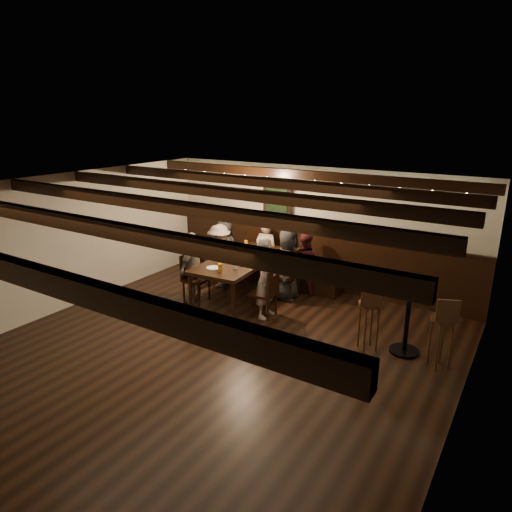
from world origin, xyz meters
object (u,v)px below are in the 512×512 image
Objects in this scene: chair_left_far at (196,287)px; person_left_near at (219,255)px; dining_table at (241,262)px; person_bench_left at (225,249)px; chair_right_far at (265,302)px; person_right_near at (288,264)px; bar_stool_right at (441,341)px; person_bench_right at (304,263)px; chair_left_near at (221,273)px; high_top_table at (408,309)px; person_left_far at (193,267)px; person_bench_centre at (266,252)px; person_right_far at (266,278)px; chair_right_near at (286,284)px; bar_stool_left at (368,325)px.

chair_left_far is 0.71× the size of person_left_near.
dining_table is 1.77× the size of person_bench_left.
chair_left_far is at bearing 90.00° from chair_right_far.
person_left_near is 0.93× the size of person_right_near.
person_right_near is 3.13m from bar_stool_right.
person_bench_left is (-0.29, 1.33, 0.35)m from chair_left_far.
person_bench_right reaches higher than chair_right_far.
chair_left_near is 0.86× the size of high_top_table.
person_bench_right is 1.15× the size of high_top_table.
person_left_far is at bearing 120.96° from person_right_near.
person_bench_right reaches higher than chair_left_far.
dining_table is 2.56× the size of chair_right_far.
high_top_table is (3.23, -1.41, 0.03)m from person_bench_centre.
person_bench_right is 0.91× the size of person_left_far.
dining_table is at bearing 173.34° from high_top_table.
dining_table is 1.85× the size of person_bench_right.
bar_stool_right is (2.87, -0.14, -0.32)m from person_right_far.
person_left_far reaches higher than dining_table.
person_bench_centre is 3.53m from high_top_table.
person_left_near is (-0.03, -0.00, 0.36)m from chair_left_near.
person_right_far is at bearing 90.00° from chair_left_far.
person_left_far is at bearing 96.34° from person_bench_left.
chair_left_far is (-0.68, -0.51, -0.47)m from dining_table.
chair_left_near is at bearing 90.00° from person_left_near.
person_bench_centre is at bearing -170.54° from person_bench_left.
person_right_near is at bearing 71.57° from person_bench_right.
bar_stool_left is (1.97, -1.08, 0.10)m from chair_right_near.
person_bench_centre is 0.96m from person_left_near.
chair_right_near is at bearing 90.00° from chair_left_near.
chair_right_far is 0.44m from person_right_far.
person_left_far is at bearing -0.00° from person_left_near.
person_bench_centre is 1.68m from person_left_far.
chair_right_far is 0.99m from person_right_near.
chair_left_far is at bearing 121.49° from person_right_near.
person_bench_left is 1.20× the size of high_top_table.
person_right_near is 2.24m from bar_stool_left.
person_bench_centre is 0.91m from person_bench_right.
bar_stool_right is at bearing 159.10° from person_bench_left.
person_right_near is at bearing 141.34° from person_bench_centre.
chair_right_near is 0.74× the size of person_bench_centre.
person_bench_left is 1.80m from person_bench_right.
person_bench_left is 4.82m from bar_stool_right.
person_right_far is (1.46, 0.12, 0.43)m from chair_left_far.
high_top_table is (2.44, -0.88, 0.00)m from person_right_near.
person_right_far reaches higher than chair_right_near.
person_bench_right is at bearing -180.00° from person_bench_left.
person_left_near is 1.20× the size of bar_stool_left.
person_bench_left is (-1.65, 0.32, 0.33)m from chair_right_near.
chair_left_near is at bearing 15.53° from person_bench_right.
chair_left_near is 1.71m from person_bench_right.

